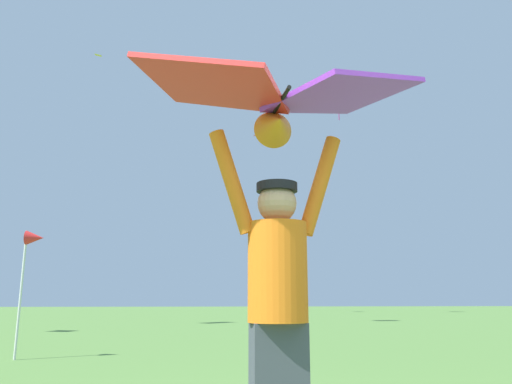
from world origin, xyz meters
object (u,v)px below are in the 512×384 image
at_px(kite_flyer_person, 277,301).
at_px(distant_kite_yellow_mid_right, 98,55).
at_px(marker_flag, 33,247).
at_px(held_stunt_kite, 278,100).
at_px(distant_kite_red_high_right, 259,134).
at_px(distant_kite_magenta_mid_left, 338,90).

bearing_deg(kite_flyer_person, distant_kite_yellow_mid_right, 105.42).
bearing_deg(marker_flag, held_stunt_kite, -60.21).
bearing_deg(distant_kite_yellow_mid_right, marker_flag, -77.91).
bearing_deg(distant_kite_red_high_right, distant_kite_magenta_mid_left, -22.33).
relative_size(held_stunt_kite, marker_flag, 0.85).
relative_size(distant_kite_yellow_mid_right, distant_kite_red_high_right, 0.73).
xyz_separation_m(kite_flyer_person, distant_kite_magenta_mid_left, (8.21, 28.22, 14.02)).
height_order(distant_kite_magenta_mid_left, marker_flag, distant_kite_magenta_mid_left).
xyz_separation_m(distant_kite_red_high_right, marker_flag, (-6.29, -24.65, -10.57)).
height_order(kite_flyer_person, distant_kite_magenta_mid_left, distant_kite_magenta_mid_left).
distance_m(distant_kite_yellow_mid_right, marker_flag, 33.73).
height_order(distant_kite_yellow_mid_right, distant_kite_red_high_right, distant_kite_yellow_mid_right).
relative_size(distant_kite_magenta_mid_left, distant_kite_red_high_right, 3.01).
height_order(distant_kite_yellow_mid_right, marker_flag, distant_kite_yellow_mid_right).
bearing_deg(held_stunt_kite, kite_flyer_person, 95.08).
bearing_deg(held_stunt_kite, distant_kite_red_high_right, 84.42).
relative_size(held_stunt_kite, distant_kite_yellow_mid_right, 2.41).
xyz_separation_m(kite_flyer_person, distant_kite_yellow_mid_right, (-9.31, 33.74, 18.64)).
distance_m(held_stunt_kite, distant_kite_red_high_right, 32.25).
height_order(held_stunt_kite, marker_flag, held_stunt_kite).
bearing_deg(marker_flag, distant_kite_red_high_right, 75.69).
height_order(distant_kite_yellow_mid_right, distant_kite_magenta_mid_left, distant_kite_yellow_mid_right).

